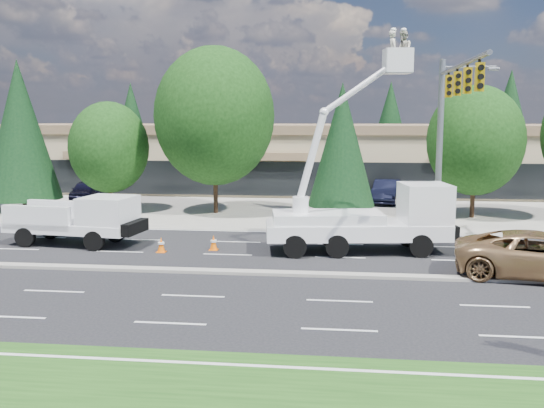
# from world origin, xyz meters

# --- Properties ---
(ground) EXTENTS (140.00, 140.00, 0.00)m
(ground) POSITION_xyz_m (0.00, 0.00, 0.00)
(ground) COLOR black
(ground) RESTS_ON ground
(concrete_apron) EXTENTS (140.00, 22.00, 0.01)m
(concrete_apron) POSITION_xyz_m (0.00, 20.00, 0.01)
(concrete_apron) COLOR gray
(concrete_apron) RESTS_ON ground
(road_median) EXTENTS (120.00, 0.55, 0.12)m
(road_median) POSITION_xyz_m (0.00, 0.00, 0.06)
(road_median) COLOR gray
(road_median) RESTS_ON ground
(strip_mall) EXTENTS (50.40, 15.40, 5.50)m
(strip_mall) POSITION_xyz_m (0.00, 29.97, 2.83)
(strip_mall) COLOR tan
(strip_mall) RESTS_ON ground
(tree_front_b) EXTENTS (4.99, 4.99, 9.83)m
(tree_front_b) POSITION_xyz_m (-16.00, 15.00, 5.27)
(tree_front_b) COLOR #332114
(tree_front_b) RESTS_ON ground
(tree_front_c) EXTENTS (5.13, 5.13, 7.12)m
(tree_front_c) POSITION_xyz_m (-10.00, 15.00, 4.17)
(tree_front_c) COLOR #332114
(tree_front_c) RESTS_ON ground
(tree_front_d) EXTENTS (7.59, 7.59, 10.53)m
(tree_front_d) POSITION_xyz_m (-3.00, 15.00, 6.16)
(tree_front_d) COLOR #332114
(tree_front_d) RESTS_ON ground
(tree_front_e) EXTENTS (4.17, 4.17, 8.23)m
(tree_front_e) POSITION_xyz_m (5.00, 15.00, 4.41)
(tree_front_e) COLOR #332114
(tree_front_e) RESTS_ON ground
(tree_front_f) EXTENTS (5.80, 5.80, 8.04)m
(tree_front_f) POSITION_xyz_m (13.00, 15.00, 4.71)
(tree_front_f) COLOR #332114
(tree_front_f) RESTS_ON ground
(tree_back_a) EXTENTS (5.01, 5.01, 9.88)m
(tree_back_a) POSITION_xyz_m (-18.00, 42.00, 5.30)
(tree_back_a) COLOR #332114
(tree_back_a) RESTS_ON ground
(tree_back_b) EXTENTS (5.12, 5.12, 10.10)m
(tree_back_b) POSITION_xyz_m (-4.00, 42.00, 5.42)
(tree_back_b) COLOR #332114
(tree_back_b) RESTS_ON ground
(tree_back_c) EXTENTS (5.00, 5.00, 9.85)m
(tree_back_c) POSITION_xyz_m (10.00, 42.00, 5.28)
(tree_back_c) COLOR #332114
(tree_back_c) RESTS_ON ground
(tree_back_d) EXTENTS (5.56, 5.56, 10.95)m
(tree_back_d) POSITION_xyz_m (22.00, 42.00, 5.88)
(tree_back_d) COLOR #332114
(tree_back_d) RESTS_ON ground
(signal_mast) EXTENTS (2.76, 10.16, 9.00)m
(signal_mast) POSITION_xyz_m (10.03, 7.04, 6.06)
(signal_mast) COLOR gray
(signal_mast) RESTS_ON ground
(utility_pickup) EXTENTS (6.45, 3.04, 2.38)m
(utility_pickup) POSITION_xyz_m (-7.40, 4.50, 0.98)
(utility_pickup) COLOR white
(utility_pickup) RESTS_ON ground
(bucket_truck) EXTENTS (8.45, 3.58, 9.93)m
(bucket_truck) POSITION_xyz_m (6.38, 4.50, 2.08)
(bucket_truck) COLOR white
(bucket_truck) RESTS_ON ground
(traffic_cone_b) EXTENTS (0.40, 0.40, 0.70)m
(traffic_cone_b) POSITION_xyz_m (-3.10, 3.37, 0.34)
(traffic_cone_b) COLOR #FF6608
(traffic_cone_b) RESTS_ON ground
(traffic_cone_c) EXTENTS (0.40, 0.40, 0.70)m
(traffic_cone_c) POSITION_xyz_m (-0.83, 4.10, 0.34)
(traffic_cone_c) COLOR #FF6608
(traffic_cone_c) RESTS_ON ground
(minivan) EXTENTS (6.84, 4.17, 1.77)m
(minivan) POSITION_xyz_m (12.60, 0.60, 0.89)
(minivan) COLOR #9E774C
(minivan) RESTS_ON ground
(parked_car_west) EXTENTS (2.39, 4.37, 1.41)m
(parked_car_west) POSITION_xyz_m (-14.03, 20.13, 0.70)
(parked_car_west) COLOR black
(parked_car_west) RESTS_ON ground
(parked_car_east) EXTENTS (2.64, 5.27, 1.66)m
(parked_car_east) POSITION_xyz_m (8.25, 21.00, 0.83)
(parked_car_east) COLOR black
(parked_car_east) RESTS_ON ground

